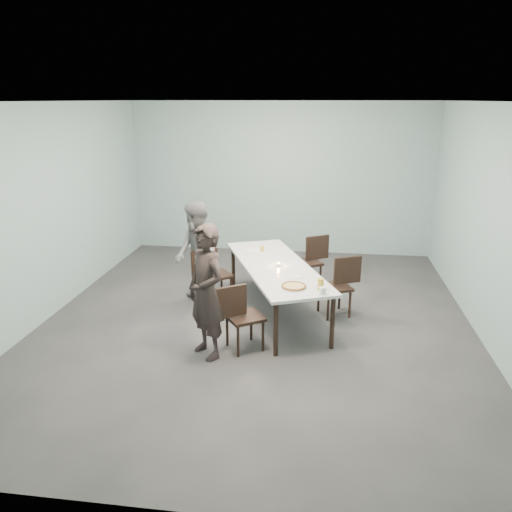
# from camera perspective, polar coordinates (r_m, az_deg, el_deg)

# --- Properties ---
(ground) EXTENTS (7.00, 7.00, 0.00)m
(ground) POSITION_cam_1_polar(r_m,az_deg,el_deg) (7.18, 0.09, -7.44)
(ground) COLOR #333335
(ground) RESTS_ON ground
(room_shell) EXTENTS (6.02, 7.02, 3.01)m
(room_shell) POSITION_cam_1_polar(r_m,az_deg,el_deg) (6.59, 0.10, 8.75)
(room_shell) COLOR #8EB0B3
(room_shell) RESTS_ON ground
(table) EXTENTS (1.83, 2.75, 0.75)m
(table) POSITION_cam_1_polar(r_m,az_deg,el_deg) (7.18, 2.31, -1.48)
(table) COLOR white
(table) RESTS_ON ground
(chair_near_left) EXTENTS (0.63, 0.58, 0.87)m
(chair_near_left) POSITION_cam_1_polar(r_m,az_deg,el_deg) (6.21, -1.98, -6.51)
(chair_near_left) COLOR black
(chair_near_left) RESTS_ON ground
(chair_far_left) EXTENTS (0.62, 0.59, 0.87)m
(chair_far_left) POSITION_cam_1_polar(r_m,az_deg,el_deg) (7.68, -5.14, -1.77)
(chair_far_left) COLOR black
(chair_far_left) RESTS_ON ground
(chair_near_right) EXTENTS (0.65, 0.56, 0.87)m
(chair_near_right) POSITION_cam_1_polar(r_m,az_deg,el_deg) (7.32, 9.58, -2.92)
(chair_near_right) COLOR black
(chair_near_right) RESTS_ON ground
(chair_far_right) EXTENTS (0.64, 0.57, 0.87)m
(chair_far_right) POSITION_cam_1_polar(r_m,az_deg,el_deg) (8.35, 6.32, -0.22)
(chair_far_right) COLOR black
(chair_far_right) RESTS_ON ground
(diner_near) EXTENTS (0.71, 0.71, 1.66)m
(diner_near) POSITION_cam_1_polar(r_m,az_deg,el_deg) (5.99, -5.71, -4.12)
(diner_near) COLOR black
(diner_near) RESTS_ON ground
(diner_far) EXTENTS (0.94, 0.99, 1.61)m
(diner_far) POSITION_cam_1_polar(r_m,az_deg,el_deg) (7.49, -6.77, 0.11)
(diner_far) COLOR slate
(diner_far) RESTS_ON ground
(pizza) EXTENTS (0.34, 0.34, 0.04)m
(pizza) POSITION_cam_1_polar(r_m,az_deg,el_deg) (6.32, 4.33, -3.48)
(pizza) COLOR white
(pizza) RESTS_ON table
(side_plate) EXTENTS (0.18, 0.18, 0.01)m
(side_plate) POSITION_cam_1_polar(r_m,az_deg,el_deg) (6.71, 4.50, -2.33)
(side_plate) COLOR white
(side_plate) RESTS_ON table
(beer_glass) EXTENTS (0.08, 0.08, 0.15)m
(beer_glass) POSITION_cam_1_polar(r_m,az_deg,el_deg) (6.26, 7.41, -3.24)
(beer_glass) COLOR gold
(beer_glass) RESTS_ON table
(water_tumbler) EXTENTS (0.08, 0.08, 0.09)m
(water_tumbler) POSITION_cam_1_polar(r_m,az_deg,el_deg) (6.14, 7.59, -3.97)
(water_tumbler) COLOR silver
(water_tumbler) RESTS_ON table
(tealight) EXTENTS (0.06, 0.06, 0.05)m
(tealight) POSITION_cam_1_polar(r_m,az_deg,el_deg) (7.12, 2.58, -0.99)
(tealight) COLOR silver
(tealight) RESTS_ON table
(amber_tumbler) EXTENTS (0.07, 0.07, 0.08)m
(amber_tumbler) POSITION_cam_1_polar(r_m,az_deg,el_deg) (7.79, 0.70, 0.82)
(amber_tumbler) COLOR gold
(amber_tumbler) RESTS_ON table
(menu) EXTENTS (0.36, 0.32, 0.01)m
(menu) POSITION_cam_1_polar(r_m,az_deg,el_deg) (7.84, -0.03, 0.65)
(menu) COLOR silver
(menu) RESTS_ON table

